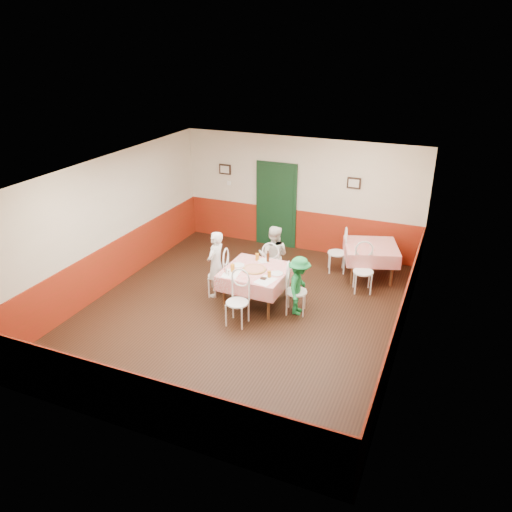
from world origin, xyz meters
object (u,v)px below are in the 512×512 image
at_px(glass_b, 269,274).
at_px(diner_right, 299,286).
at_px(chair_far, 272,267).
at_px(chair_second_a, 337,253).
at_px(pizza, 254,269).
at_px(chair_near, 237,303).
at_px(second_table, 370,261).
at_px(glass_c, 257,257).
at_px(beer_bottle, 268,257).
at_px(chair_left, 218,276).
at_px(chair_right, 296,292).
at_px(diner_left, 216,264).
at_px(chair_second_b, 363,272).
at_px(wallet, 263,278).
at_px(diner_far, 273,256).
at_px(glass_a, 233,268).
at_px(main_table, 256,287).

relative_size(glass_b, diner_right, 0.11).
xyz_separation_m(chair_far, chair_second_a, (1.09, 1.26, 0.00)).
bearing_deg(pizza, chair_near, -90.00).
xyz_separation_m(second_table, glass_c, (-2.01, -1.69, 0.46)).
bearing_deg(beer_bottle, chair_left, -157.13).
relative_size(chair_left, chair_right, 1.00).
distance_m(chair_near, beer_bottle, 1.34).
relative_size(second_table, diner_left, 0.80).
distance_m(second_table, chair_second_a, 0.75).
distance_m(chair_second_b, wallet, 2.33).
xyz_separation_m(wallet, diner_far, (-0.26, 1.23, -0.09)).
relative_size(chair_right, diner_right, 0.76).
height_order(chair_left, beer_bottle, beer_bottle).
height_order(chair_near, chair_second_a, same).
xyz_separation_m(chair_left, diner_left, (-0.05, 0.00, 0.25)).
distance_m(chair_far, diner_far, 0.23).
bearing_deg(glass_b, chair_far, 107.78).
xyz_separation_m(chair_left, beer_bottle, (0.94, 0.40, 0.42)).
bearing_deg(pizza, chair_second_b, 36.29).
xyz_separation_m(glass_a, diner_left, (-0.51, 0.28, -0.13)).
height_order(glass_b, wallet, glass_b).
distance_m(pizza, glass_a, 0.44).
relative_size(main_table, second_table, 1.09).
xyz_separation_m(chair_right, wallet, (-0.56, -0.31, 0.32)).
height_order(chair_left, glass_c, glass_c).
relative_size(chair_right, chair_second_a, 1.00).
height_order(pizza, glass_b, glass_b).
relative_size(chair_far, chair_second_b, 1.00).
relative_size(beer_bottle, diner_left, 0.16).
height_order(chair_far, wallet, chair_far).
distance_m(glass_a, wallet, 0.68).
bearing_deg(glass_c, diner_far, 70.40).
xyz_separation_m(chair_near, chair_second_a, (1.13, 2.95, 0.00)).
relative_size(chair_second_a, diner_right, 0.76).
bearing_deg(glass_c, second_table, 40.00).
distance_m(chair_left, pizza, 0.89).
bearing_deg(diner_far, diner_left, 35.92).
height_order(chair_second_a, wallet, chair_second_a).
bearing_deg(chair_right, wallet, 106.51).
relative_size(second_table, diner_right, 0.95).
bearing_deg(main_table, pizza, -126.71).
bearing_deg(diner_right, chair_right, 82.82).
distance_m(glass_c, diner_right, 1.16).
height_order(second_table, beer_bottle, beer_bottle).
height_order(main_table, wallet, wallet).
xyz_separation_m(glass_c, diner_right, (1.05, -0.44, -0.24)).
bearing_deg(beer_bottle, glass_b, -66.40).
bearing_deg(diner_right, glass_a, 94.73).
bearing_deg(glass_c, chair_right, -23.66).
distance_m(second_table, pizza, 2.88).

